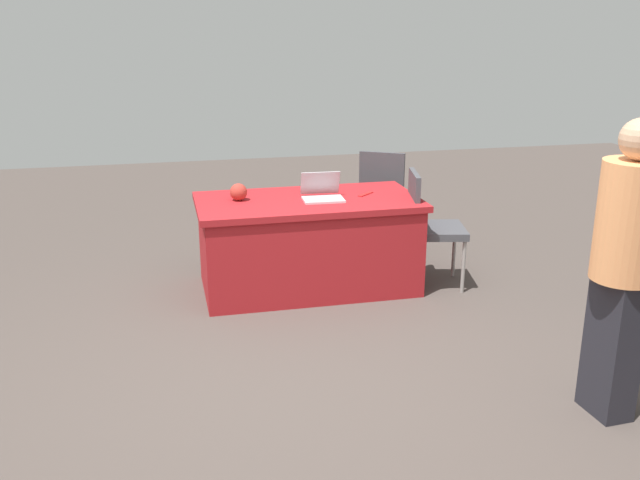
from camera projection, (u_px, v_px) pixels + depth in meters
name	position (u px, v px, depth m)	size (l,w,h in m)	color
ground_plane	(293.00, 386.00, 4.20)	(14.40, 14.40, 0.00)	#4C423D
table_foreground	(308.00, 243.00, 5.64)	(1.76, 0.91, 0.75)	#AD1E23
chair_near_front	(429.00, 222.00, 5.65)	(0.52, 0.52, 0.95)	#9E9993
chair_tucked_left	(384.00, 193.00, 6.57)	(0.60, 0.60, 0.95)	#9E9993
person_presenter	(625.00, 258.00, 3.64)	(0.36, 0.36, 1.65)	#26262D
laptop_silver	(322.00, 194.00, 5.51)	(0.33, 0.31, 0.21)	silver
yarn_ball	(239.00, 192.00, 5.46)	(0.14, 0.14, 0.14)	#B2382D
scissors_red	(366.00, 194.00, 5.66)	(0.18, 0.04, 0.01)	red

